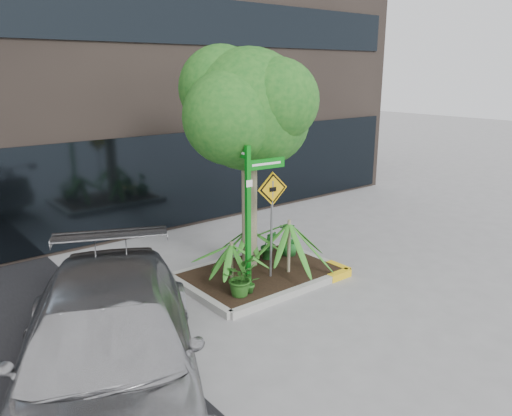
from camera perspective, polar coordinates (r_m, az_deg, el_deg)
ground at (r=10.56m, az=0.69°, el=-8.77°), size 80.00×80.00×0.00m
planter at (r=10.85m, az=0.72°, el=-7.51°), size 3.35×2.36×0.15m
tree at (r=10.44m, az=-0.87°, el=11.15°), size 3.24×2.88×4.86m
palm_front at (r=10.48m, az=3.82°, el=-1.74°), size 1.31×1.31×1.46m
palm_left at (r=10.04m, az=-2.84°, el=-4.22°), size 0.97×0.97×1.08m
palm_back at (r=11.17m, az=-0.84°, el=-2.40°), size 0.92×0.92×1.02m
parked_car at (r=6.94m, az=-16.50°, el=-15.52°), size 4.53×6.20×1.67m
shrub_a at (r=9.64m, az=-1.95°, el=-7.90°), size 0.93×0.93×0.73m
shrub_b at (r=11.67m, az=3.81°, el=-3.53°), size 0.62×0.62×0.79m
shrub_c at (r=9.75m, az=-0.68°, el=-7.94°), size 0.36×0.36×0.63m
shrub_d at (r=11.41m, az=1.48°, el=-4.23°), size 0.53×0.53×0.68m
street_sign_post at (r=9.43m, az=-0.82°, el=0.29°), size 0.89×0.92×3.02m
cattle_sign at (r=10.07m, az=1.85°, el=0.11°), size 0.69×0.13×2.25m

